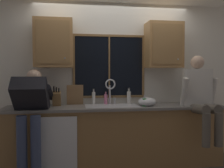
# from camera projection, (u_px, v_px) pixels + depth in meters

# --- Properties ---
(back_wall) EXTENTS (5.63, 0.12, 2.55)m
(back_wall) POSITION_uv_depth(u_px,v_px,m) (112.00, 81.00, 4.00)
(back_wall) COLOR silver
(back_wall) RESTS_ON floor
(window_glass) EXTENTS (1.10, 0.02, 0.95)m
(window_glass) POSITION_uv_depth(u_px,v_px,m) (109.00, 66.00, 3.91)
(window_glass) COLOR black
(window_frame_top) EXTENTS (1.17, 0.02, 0.04)m
(window_frame_top) POSITION_uv_depth(u_px,v_px,m) (109.00, 36.00, 3.88)
(window_frame_top) COLOR brown
(window_frame_bottom) EXTENTS (1.17, 0.02, 0.04)m
(window_frame_bottom) POSITION_uv_depth(u_px,v_px,m) (109.00, 97.00, 3.93)
(window_frame_bottom) COLOR brown
(window_frame_left) EXTENTS (0.03, 0.02, 0.95)m
(window_frame_left) POSITION_uv_depth(u_px,v_px,m) (74.00, 66.00, 3.82)
(window_frame_left) COLOR brown
(window_frame_right) EXTENTS (0.03, 0.02, 0.95)m
(window_frame_right) POSITION_uv_depth(u_px,v_px,m) (143.00, 66.00, 3.99)
(window_frame_right) COLOR brown
(window_mullion_center) EXTENTS (0.02, 0.02, 0.95)m
(window_mullion_center) POSITION_uv_depth(u_px,v_px,m) (109.00, 66.00, 3.90)
(window_mullion_center) COLOR brown
(lower_cabinet_run) EXTENTS (3.23, 0.58, 0.88)m
(lower_cabinet_run) POSITION_uv_depth(u_px,v_px,m) (116.00, 137.00, 3.69)
(lower_cabinet_run) COLOR olive
(lower_cabinet_run) RESTS_ON floor
(countertop) EXTENTS (3.29, 0.62, 0.04)m
(countertop) POSITION_uv_depth(u_px,v_px,m) (116.00, 107.00, 3.65)
(countertop) COLOR slate
(countertop) RESTS_ON lower_cabinet_run
(dishwasher_front) EXTENTS (0.60, 0.02, 0.74)m
(dishwasher_front) POSITION_uv_depth(u_px,v_px,m) (55.00, 144.00, 3.25)
(dishwasher_front) COLOR white
(upper_cabinet_left) EXTENTS (0.56, 0.36, 0.72)m
(upper_cabinet_left) POSITION_uv_depth(u_px,v_px,m) (54.00, 43.00, 3.61)
(upper_cabinet_left) COLOR #A87A47
(upper_cabinet_right) EXTENTS (0.56, 0.36, 0.72)m
(upper_cabinet_right) POSITION_uv_depth(u_px,v_px,m) (164.00, 45.00, 3.87)
(upper_cabinet_right) COLOR #A87A47
(sink) EXTENTS (0.80, 0.46, 0.21)m
(sink) POSITION_uv_depth(u_px,v_px,m) (112.00, 112.00, 3.66)
(sink) COLOR #B7B7BC
(sink) RESTS_ON lower_cabinet_run
(faucet) EXTENTS (0.18, 0.09, 0.40)m
(faucet) POSITION_uv_depth(u_px,v_px,m) (111.00, 88.00, 3.82)
(faucet) COLOR silver
(faucet) RESTS_ON countertop
(person_standing) EXTENTS (0.53, 0.72, 1.47)m
(person_standing) POSITION_uv_depth(u_px,v_px,m) (31.00, 109.00, 3.21)
(person_standing) COLOR #384260
(person_standing) RESTS_ON floor
(person_sitting_on_counter) EXTENTS (0.54, 0.63, 1.26)m
(person_sitting_on_counter) POSITION_uv_depth(u_px,v_px,m) (200.00, 94.00, 3.57)
(person_sitting_on_counter) COLOR #595147
(person_sitting_on_counter) RESTS_ON countertop
(knife_block) EXTENTS (0.12, 0.18, 0.32)m
(knife_block) POSITION_uv_depth(u_px,v_px,m) (57.00, 99.00, 3.62)
(knife_block) COLOR olive
(knife_block) RESTS_ON countertop
(cutting_board) EXTENTS (0.25, 0.09, 0.31)m
(cutting_board) POSITION_uv_depth(u_px,v_px,m) (75.00, 95.00, 3.78)
(cutting_board) COLOR #997047
(cutting_board) RESTS_ON countertop
(mixing_bowl) EXTENTS (0.27, 0.27, 0.14)m
(mixing_bowl) POSITION_uv_depth(u_px,v_px,m) (147.00, 102.00, 3.64)
(mixing_bowl) COLOR silver
(mixing_bowl) RESTS_ON countertop
(soap_dispenser) EXTENTS (0.06, 0.07, 0.17)m
(soap_dispenser) POSITION_uv_depth(u_px,v_px,m) (145.00, 102.00, 3.57)
(soap_dispenser) COLOR #59A566
(soap_dispenser) RESTS_ON countertop
(bottle_green_glass) EXTENTS (0.06, 0.06, 0.26)m
(bottle_green_glass) POSITION_uv_depth(u_px,v_px,m) (129.00, 97.00, 3.86)
(bottle_green_glass) COLOR silver
(bottle_green_glass) RESTS_ON countertop
(bottle_tall_clear) EXTENTS (0.05, 0.05, 0.21)m
(bottle_tall_clear) POSITION_uv_depth(u_px,v_px,m) (106.00, 99.00, 3.82)
(bottle_tall_clear) COLOR pink
(bottle_tall_clear) RESTS_ON countertop
(bottle_amber_small) EXTENTS (0.05, 0.05, 0.25)m
(bottle_amber_small) POSITION_uv_depth(u_px,v_px,m) (94.00, 98.00, 3.83)
(bottle_amber_small) COLOR silver
(bottle_amber_small) RESTS_ON countertop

